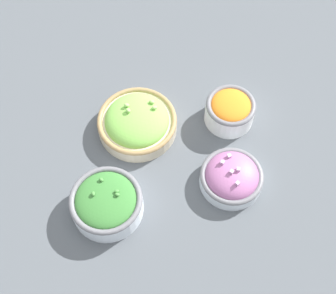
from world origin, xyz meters
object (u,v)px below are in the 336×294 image
Objects in this scene: bowl_broccoli at (106,203)px; bowl_carrots at (230,110)px; bowl_red_onion at (232,177)px; bowl_lettuce at (137,122)px.

bowl_broccoli reaches higher than bowl_carrots.
bowl_broccoli is at bearing -58.60° from bowl_carrots.
bowl_broccoli is at bearing -85.30° from bowl_red_onion.
bowl_carrots is at bearing 88.40° from bowl_lettuce.
bowl_lettuce is at bearing -132.28° from bowl_red_onion.
bowl_carrots is (-0.18, 0.30, 0.00)m from bowl_broccoli.
bowl_broccoli and bowl_lettuce have the same top height.
bowl_lettuce is (-0.19, 0.09, -0.01)m from bowl_broccoli.
bowl_carrots reaches higher than bowl_red_onion.
bowl_broccoli is 0.27m from bowl_red_onion.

